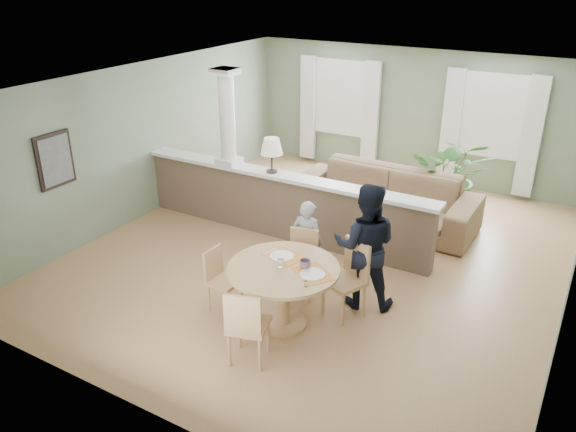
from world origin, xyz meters
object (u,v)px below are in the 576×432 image
Objects in this scene: houseplant at (452,176)px; chair_far_man at (349,275)px; chair_far_boy at (302,259)px; man_person at (365,246)px; chair_near at (246,324)px; dining_table at (284,279)px; sofa at (383,198)px; chair_side at (220,276)px; child_person at (307,242)px.

houseplant is 3.82m from chair_far_man.
man_person is (0.85, 0.15, 0.36)m from chair_far_boy.
chair_far_man is at bearing -126.87° from chair_near.
houseplant reaches higher than chair_far_man.
dining_table is at bearing -89.48° from chair_far_boy.
houseplant reaches higher than dining_table.
chair_far_boy is (-0.12, -2.72, 0.04)m from sofa.
houseplant is 1.49× the size of chair_far_man.
chair_side is (-0.93, -0.07, -0.20)m from dining_table.
chair_far_boy is 1.09× the size of chair_side.
dining_table reaches higher than chair_far_boy.
chair_far_boy is at bearing -38.89° from chair_side.
chair_side is (-1.78, -4.52, -0.29)m from houseplant.
chair_side is (-0.86, -3.59, -0.00)m from sofa.
houseplant is 1.79× the size of chair_side.
child_person is (-0.85, 0.45, 0.07)m from chair_far_man.
child_person is (-0.27, 1.10, -0.04)m from dining_table.
houseplant is 4.53m from dining_table.
houseplant reaches higher than chair_far_boy.
child_person is at bearing 103.70° from dining_table.
chair_far_man is 1.68m from chair_side.
chair_near is at bearing -128.74° from chair_side.
man_person reaches higher than child_person.
child_person reaches higher than chair_far_boy.
chair_far_man reaches higher than chair_side.
houseplant reaches higher than child_person.
chair_side is at bearing 14.46° from man_person.
chair_far_man is 1.20× the size of chair_side.
man_person reaches higher than chair_far_man.
chair_near is (0.21, -1.68, 0.03)m from chair_far_boy.
child_person reaches higher than chair_side.
chair_near is 1.15× the size of chair_side.
chair_far_man is 0.96m from child_person.
man_person reaches higher than chair_side.
chair_side is (-1.52, -0.72, -0.09)m from chair_far_man.
sofa reaches higher than chair_far_boy.
man_person reaches higher than chair_near.
chair_far_boy is 0.33m from child_person.
dining_table is (-0.85, -4.45, -0.09)m from houseplant.
sofa is 3.49× the size of chair_far_boy.
child_person is 0.72× the size of man_person.
chair_near is 1.25m from chair_side.
chair_side is at bearing -143.24° from chair_far_boy.
dining_table is 0.84m from chair_far_boy.
chair_far_boy is 1.15m from chair_side.
sofa is 3.17× the size of chair_far_man.
sofa is 1.34m from houseplant.
houseplant is at bearing 61.11° from chair_far_boy.
sofa is at bearing -96.07° from child_person.
child_person reaches higher than chair_near.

